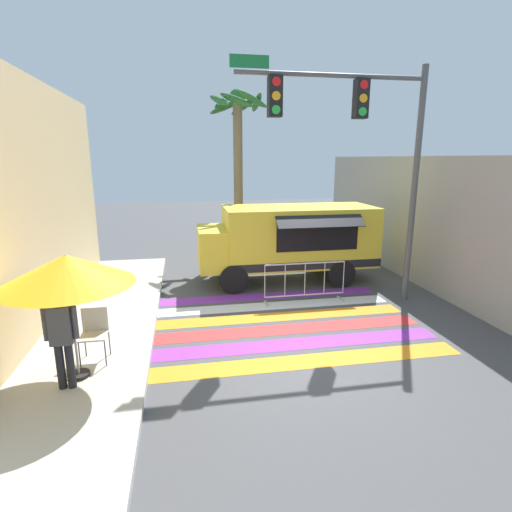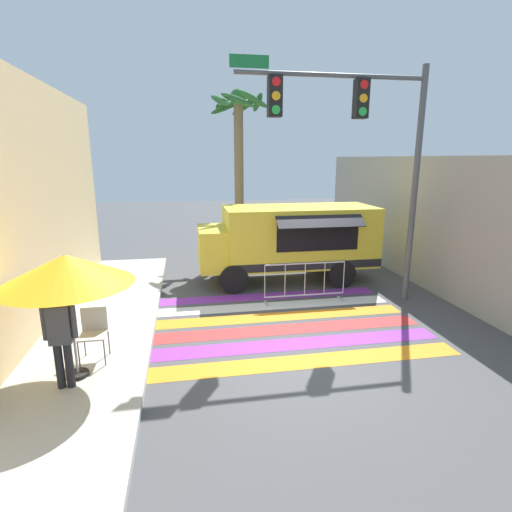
% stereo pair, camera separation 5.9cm
% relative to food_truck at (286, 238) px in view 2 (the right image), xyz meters
% --- Properties ---
extents(ground_plane, '(60.00, 60.00, 0.00)m').
position_rel_food_truck_xyz_m(ground_plane, '(-0.95, -4.89, -1.38)').
color(ground_plane, '#4C4C4F').
extents(sidewalk_left, '(4.40, 16.00, 0.14)m').
position_rel_food_truck_xyz_m(sidewalk_left, '(-6.06, -4.89, -1.31)').
color(sidewalk_left, '#B7B5AD').
rests_on(sidewalk_left, ground_plane).
extents(concrete_wall_right, '(0.20, 16.00, 3.88)m').
position_rel_food_truck_xyz_m(concrete_wall_right, '(4.02, -1.89, 0.56)').
color(concrete_wall_right, '#A39E93').
rests_on(concrete_wall_right, ground_plane).
extents(crosswalk_painted, '(6.40, 4.36, 0.01)m').
position_rel_food_truck_xyz_m(crosswalk_painted, '(-0.95, -3.28, -1.37)').
color(crosswalk_painted, orange).
rests_on(crosswalk_painted, ground_plane).
extents(food_truck, '(5.45, 2.50, 2.36)m').
position_rel_food_truck_xyz_m(food_truck, '(0.00, 0.00, 0.00)').
color(food_truck, yellow).
rests_on(food_truck, ground_plane).
extents(traffic_signal_pole, '(4.89, 0.29, 6.07)m').
position_rel_food_truck_xyz_m(traffic_signal_pole, '(1.26, -2.29, 3.03)').
color(traffic_signal_pole, '#515456').
rests_on(traffic_signal_pole, ground_plane).
extents(patio_umbrella, '(2.14, 2.14, 2.17)m').
position_rel_food_truck_xyz_m(patio_umbrella, '(-5.01, -5.21, 0.67)').
color(patio_umbrella, black).
rests_on(patio_umbrella, sidewalk_left).
extents(folding_chair, '(0.46, 0.46, 0.98)m').
position_rel_food_truck_xyz_m(folding_chair, '(-4.83, -4.60, -0.64)').
color(folding_chair, '#4C4C51').
rests_on(folding_chair, sidewalk_left).
extents(vendor_person, '(0.53, 0.22, 1.67)m').
position_rel_food_truck_xyz_m(vendor_person, '(-5.11, -5.55, -0.28)').
color(vendor_person, black).
rests_on(vendor_person, sidewalk_left).
extents(barricade_front, '(2.23, 0.44, 1.11)m').
position_rel_food_truck_xyz_m(barricade_front, '(0.04, -1.99, -0.82)').
color(barricade_front, '#B7BABF').
rests_on(barricade_front, ground_plane).
extents(palm_tree, '(2.27, 2.36, 6.33)m').
position_rel_food_truck_xyz_m(palm_tree, '(-0.95, 3.79, 3.08)').
color(palm_tree, '#7A664C').
rests_on(palm_tree, ground_plane).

